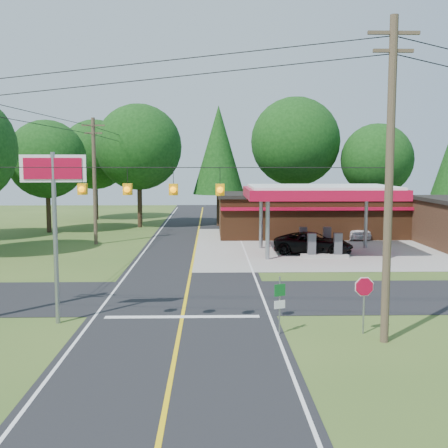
{
  "coord_description": "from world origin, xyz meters",
  "views": [
    {
      "loc": [
        1.23,
        -26.65,
        6.46
      ],
      "look_at": [
        2.0,
        7.0,
        2.8
      ],
      "focal_mm": 45.0,
      "sensor_mm": 36.0,
      "label": 1
    }
  ],
  "objects_px": {
    "gas_canopy": "(320,194)",
    "sedan_car": "(353,230)",
    "big_stop_sign": "(54,197)",
    "suv_car": "(313,243)",
    "octagonal_stop_sign": "(364,292)"
  },
  "relations": [
    {
      "from": "sedan_car",
      "to": "big_stop_sign",
      "type": "height_order",
      "value": "big_stop_sign"
    },
    {
      "from": "suv_car",
      "to": "sedan_car",
      "type": "relative_size",
      "value": 1.26
    },
    {
      "from": "sedan_car",
      "to": "big_stop_sign",
      "type": "bearing_deg",
      "value": -133.08
    },
    {
      "from": "gas_canopy",
      "to": "suv_car",
      "type": "height_order",
      "value": "gas_canopy"
    },
    {
      "from": "gas_canopy",
      "to": "suv_car",
      "type": "bearing_deg",
      "value": -153.56
    },
    {
      "from": "big_stop_sign",
      "to": "suv_car",
      "type": "bearing_deg",
      "value": 51.66
    },
    {
      "from": "big_stop_sign",
      "to": "sedan_car",
      "type": "bearing_deg",
      "value": 53.89
    },
    {
      "from": "suv_car",
      "to": "big_stop_sign",
      "type": "xyz_separation_m",
      "value": [
        -13.5,
        -17.07,
        4.36
      ]
    },
    {
      "from": "octagonal_stop_sign",
      "to": "sedan_car",
      "type": "bearing_deg",
      "value": 76.52
    },
    {
      "from": "big_stop_sign",
      "to": "gas_canopy",
      "type": "bearing_deg",
      "value": 51.05
    },
    {
      "from": "big_stop_sign",
      "to": "octagonal_stop_sign",
      "type": "xyz_separation_m",
      "value": [
        12.0,
        -1.69,
        -3.49
      ]
    },
    {
      "from": "suv_car",
      "to": "octagonal_stop_sign",
      "type": "xyz_separation_m",
      "value": [
        -1.5,
        -18.77,
        0.86
      ]
    },
    {
      "from": "suv_car",
      "to": "octagonal_stop_sign",
      "type": "bearing_deg",
      "value": -169.88
    },
    {
      "from": "gas_canopy",
      "to": "sedan_car",
      "type": "distance_m",
      "value": 9.82
    },
    {
      "from": "gas_canopy",
      "to": "sedan_car",
      "type": "relative_size",
      "value": 2.4
    }
  ]
}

